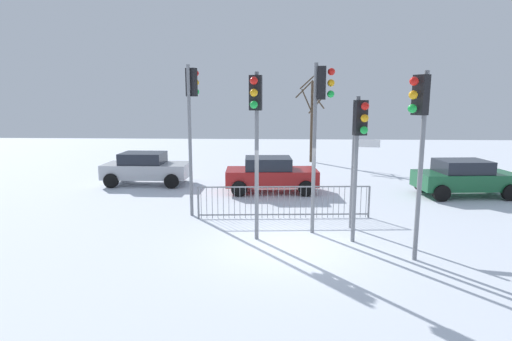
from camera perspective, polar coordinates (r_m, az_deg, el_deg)
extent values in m
plane|color=silver|center=(11.20, 4.19, -10.29)|extent=(60.00, 60.00, 0.00)
cylinder|color=slate|center=(11.74, 8.08, 2.76)|extent=(0.11, 0.11, 4.85)
cube|color=black|center=(11.66, 9.13, 11.91)|extent=(0.27, 0.35, 0.90)
sphere|color=red|center=(11.67, 10.43, 13.35)|extent=(0.20, 0.20, 0.20)
sphere|color=orange|center=(11.65, 10.39, 11.88)|extent=(0.20, 0.20, 0.20)
sphere|color=green|center=(11.64, 10.34, 10.41)|extent=(0.20, 0.20, 0.20)
cylinder|color=slate|center=(11.26, 13.64, -0.06)|extent=(0.11, 0.11, 3.94)
cube|color=black|center=(10.97, 14.29, 7.11)|extent=(0.36, 0.29, 0.90)
sphere|color=red|center=(10.73, 14.93, 8.64)|extent=(0.20, 0.20, 0.20)
sphere|color=orange|center=(10.74, 14.86, 7.04)|extent=(0.20, 0.20, 0.20)
sphere|color=green|center=(10.76, 14.79, 5.44)|extent=(0.20, 0.20, 0.20)
cylinder|color=slate|center=(10.36, 21.89, 0.24)|extent=(0.11, 0.11, 4.50)
cube|color=black|center=(10.10, 21.92, 9.71)|extent=(0.36, 0.39, 0.90)
sphere|color=red|center=(9.92, 21.11, 11.50)|extent=(0.20, 0.20, 0.20)
sphere|color=orange|center=(9.91, 21.01, 9.77)|extent=(0.20, 0.20, 0.20)
sphere|color=green|center=(9.91, 20.90, 8.04)|extent=(0.20, 0.20, 0.20)
cylinder|color=slate|center=(11.10, 0.09, 1.73)|extent=(0.11, 0.11, 4.57)
cube|color=black|center=(10.82, -0.06, 10.74)|extent=(0.35, 0.26, 0.90)
sphere|color=red|center=(10.59, -0.30, 12.38)|extent=(0.20, 0.20, 0.20)
sphere|color=orange|center=(10.58, -0.30, 10.76)|extent=(0.20, 0.20, 0.20)
sphere|color=green|center=(10.58, -0.30, 9.13)|extent=(0.20, 0.20, 0.20)
cylinder|color=slate|center=(13.61, -9.16, 3.91)|extent=(0.11, 0.11, 4.95)
cube|color=black|center=(13.69, -8.96, 12.01)|extent=(0.38, 0.33, 0.90)
sphere|color=red|center=(13.90, -8.36, 13.23)|extent=(0.20, 0.20, 0.20)
sphere|color=orange|center=(13.89, -8.33, 12.00)|extent=(0.20, 0.20, 0.20)
sphere|color=green|center=(13.88, -8.30, 10.76)|extent=(0.20, 0.20, 0.20)
cylinder|color=slate|center=(12.55, 13.23, -1.36)|extent=(0.09, 0.09, 2.94)
cube|color=white|center=(12.40, 15.26, 3.65)|extent=(0.69, 0.16, 0.22)
cube|color=slate|center=(13.37, 3.95, -2.28)|extent=(5.59, 0.44, 0.04)
cube|color=slate|center=(13.60, 3.90, -6.11)|extent=(5.59, 0.44, 0.04)
cylinder|color=slate|center=(13.51, -7.64, -4.50)|extent=(0.02, 0.02, 1.05)
cylinder|color=slate|center=(13.50, -6.87, -4.50)|extent=(0.02, 0.02, 1.05)
cylinder|color=slate|center=(13.48, -6.11, -4.50)|extent=(0.02, 0.02, 1.05)
cylinder|color=slate|center=(13.47, -5.34, -4.51)|extent=(0.02, 0.02, 1.05)
cylinder|color=slate|center=(13.45, -4.57, -4.51)|extent=(0.02, 0.02, 1.05)
cylinder|color=slate|center=(13.45, -3.80, -4.51)|extent=(0.02, 0.02, 1.05)
cylinder|color=slate|center=(13.44, -3.02, -4.50)|extent=(0.02, 0.02, 1.05)
cylinder|color=slate|center=(13.44, -2.25, -4.50)|extent=(0.02, 0.02, 1.05)
cylinder|color=slate|center=(13.43, -1.48, -4.50)|extent=(0.02, 0.02, 1.05)
cylinder|color=slate|center=(13.43, -0.70, -4.50)|extent=(0.02, 0.02, 1.05)
cylinder|color=slate|center=(13.44, 0.07, -4.49)|extent=(0.02, 0.02, 1.05)
cylinder|color=slate|center=(13.44, 0.84, -4.49)|extent=(0.02, 0.02, 1.05)
cylinder|color=slate|center=(13.45, 1.61, -4.48)|extent=(0.02, 0.02, 1.05)
cylinder|color=slate|center=(13.46, 2.38, -4.47)|extent=(0.02, 0.02, 1.05)
cylinder|color=slate|center=(13.47, 3.15, -4.47)|extent=(0.02, 0.02, 1.05)
cylinder|color=slate|center=(13.49, 3.92, -4.46)|extent=(0.02, 0.02, 1.05)
cylinder|color=slate|center=(13.51, 4.69, -4.45)|extent=(0.02, 0.02, 1.05)
cylinder|color=slate|center=(13.53, 5.45, -4.44)|extent=(0.02, 0.02, 1.05)
cylinder|color=slate|center=(13.55, 6.21, -4.43)|extent=(0.02, 0.02, 1.05)
cylinder|color=slate|center=(13.58, 6.97, -4.42)|extent=(0.02, 0.02, 1.05)
cylinder|color=slate|center=(13.60, 7.72, -4.41)|extent=(0.02, 0.02, 1.05)
cylinder|color=slate|center=(13.63, 8.48, -4.39)|extent=(0.02, 0.02, 1.05)
cylinder|color=slate|center=(13.66, 9.23, -4.38)|extent=(0.02, 0.02, 1.05)
cylinder|color=slate|center=(13.70, 9.97, -4.37)|extent=(0.02, 0.02, 1.05)
cylinder|color=slate|center=(13.73, 10.71, -4.35)|extent=(0.02, 0.02, 1.05)
cylinder|color=slate|center=(13.77, 11.45, -4.34)|extent=(0.02, 0.02, 1.05)
cylinder|color=slate|center=(13.81, 12.18, -4.32)|extent=(0.02, 0.02, 1.05)
cylinder|color=slate|center=(13.86, 12.91, -4.30)|extent=(0.02, 0.02, 1.05)
cylinder|color=slate|center=(13.90, 13.63, -4.29)|extent=(0.02, 0.02, 1.05)
cylinder|color=slate|center=(13.95, 14.35, -4.27)|extent=(0.02, 0.02, 1.05)
cylinder|color=slate|center=(14.00, 15.07, -4.25)|extent=(0.02, 0.02, 1.05)
cylinder|color=slate|center=(13.52, -8.02, -4.50)|extent=(0.06, 0.06, 1.05)
cylinder|color=slate|center=(14.03, 15.42, -4.24)|extent=(0.06, 0.06, 1.05)
cube|color=#195933|center=(18.54, 27.02, -1.21)|extent=(3.93, 2.02, 0.65)
cube|color=#1E232D|center=(18.38, 26.75, 0.46)|extent=(2.02, 1.66, 0.55)
cylinder|color=black|center=(19.99, 29.15, -1.60)|extent=(0.66, 0.27, 0.64)
cylinder|color=black|center=(18.60, 31.85, -2.62)|extent=(0.66, 0.27, 0.64)
cylinder|color=black|center=(18.73, 22.08, -1.77)|extent=(0.66, 0.27, 0.64)
cylinder|color=black|center=(17.23, 24.38, -2.88)|extent=(0.66, 0.27, 0.64)
cube|color=#B2B5BA|center=(19.47, -14.94, 0.02)|extent=(3.81, 1.72, 0.65)
cube|color=#1E232D|center=(19.44, -15.43, 1.62)|extent=(1.91, 1.51, 0.55)
cylinder|color=black|center=(19.99, -10.48, -0.52)|extent=(0.64, 0.22, 0.64)
cylinder|color=black|center=(18.36, -11.65, -1.46)|extent=(0.64, 0.22, 0.64)
cylinder|color=black|center=(20.75, -17.77, -0.44)|extent=(0.64, 0.22, 0.64)
cylinder|color=black|center=(19.20, -19.50, -1.34)|extent=(0.64, 0.22, 0.64)
cube|color=maroon|center=(17.28, 2.18, -0.87)|extent=(3.90, 1.93, 0.65)
cube|color=#1E232D|center=(17.18, 1.69, 0.93)|extent=(1.99, 1.61, 0.55)
cylinder|color=black|center=(18.29, 6.26, -1.36)|extent=(0.65, 0.26, 0.64)
cylinder|color=black|center=(16.64, 6.98, -2.49)|extent=(0.65, 0.26, 0.64)
cylinder|color=black|center=(18.16, -2.23, -1.39)|extent=(0.65, 0.26, 0.64)
cylinder|color=black|center=(16.49, -2.37, -2.54)|extent=(0.65, 0.26, 0.64)
cylinder|color=#473828|center=(25.69, 7.81, 6.67)|extent=(0.24, 0.24, 4.96)
cylinder|color=#473828|center=(26.02, 8.17, 8.82)|extent=(0.79, 0.44, 0.92)
cylinder|color=#473828|center=(25.33, 7.12, 9.51)|extent=(0.71, 0.83, 1.49)
cylinder|color=#473828|center=(25.31, 8.68, 9.51)|extent=(0.85, 0.73, 0.94)
cylinder|color=#473828|center=(26.17, 6.74, 11.19)|extent=(1.18, 1.06, 1.14)
cylinder|color=#473828|center=(26.19, 7.31, 12.23)|extent=(1.14, 0.57, 1.03)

